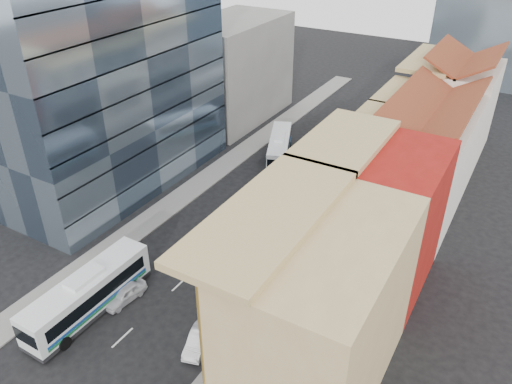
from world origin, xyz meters
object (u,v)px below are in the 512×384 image
Objects in this scene: shophouse_tan at (322,314)px; bus_right at (260,230)px; sedan_left at (124,294)px; office_tower at (101,50)px; bus_left_far at (279,147)px; sedan_right at (199,339)px; bus_left_near at (88,293)px.

shophouse_tan is 1.12× the size of bus_right.
office_tower is at bearing 140.38° from sedan_left.
bus_left_far is 0.81× the size of bus_right.
sedan_right is (2.00, -12.49, -1.39)m from bus_right.
sedan_left is (-16.64, -0.84, -5.33)m from shophouse_tan.
office_tower is at bearing 127.34° from bus_left_near.
office_tower is 25.14m from sedan_left.
bus_left_near is at bearing -52.97° from office_tower.
office_tower is 2.63× the size of bus_left_near.
sedan_left is at bearing 157.83° from sedan_right.
bus_right is (-10.58, 10.78, -3.99)m from shophouse_tan.
shophouse_tan reaches higher than bus_left_far.
bus_left_far is at bearing 46.05° from office_tower.
bus_right reaches higher than bus_left_near.
bus_left_far is 18.49m from bus_right.
office_tower reaches higher than bus_left_far.
bus_left_near is 15.78m from bus_right.
bus_right is 3.31× the size of sedan_right.
bus_left_far is at bearing 90.99° from sedan_right.
bus_left_near is 9.70m from sedan_right.
bus_left_far is at bearing 89.43° from bus_left_near.
shophouse_tan is 1.23× the size of bus_left_near.
bus_left_far is 30.95m from sedan_right.
shophouse_tan is at bearing -4.74° from sedan_right.
bus_left_near is 2.91× the size of sedan_left.
bus_left_far is at bearing 122.31° from shophouse_tan.
bus_right reaches higher than sedan_right.
bus_left_far is 28.75m from sedan_left.
bus_right is (20.42, -3.22, -12.99)m from office_tower.
sedan_left is at bearing -111.28° from bus_left_far.
sedan_left is at bearing 57.16° from bus_left_near.
sedan_right is at bearing -35.03° from office_tower.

